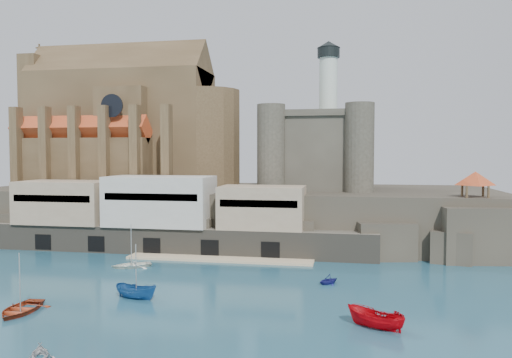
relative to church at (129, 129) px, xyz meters
The scene contains 12 objects.
ground 53.14m from the church, 60.03° to the right, with size 300.00×300.00×0.00m, color navy.
promontory 29.58m from the church, ahead, with size 100.00×36.00×10.00m.
quay 28.37m from the church, 53.41° to the right, with size 70.00×12.00×13.05m.
church is the anchor object (origin of this frame).
castle_keep 40.39m from the church, ahead, with size 21.20×21.20×29.30m.
rock_outcrop 70.41m from the church, 13.61° to the right, with size 14.50×10.50×8.70m.
pavilion 68.65m from the church, 13.48° to the right, with size 6.40×6.40×5.40m.
boat_0 58.78m from the church, 77.38° to the right, with size 4.70×1.36×6.58m, color #A2391B.
boat_2 55.61m from the church, 64.55° to the right, with size 2.07×2.13×5.51m, color #1D508E.
boat_5 74.18m from the church, 46.30° to the right, with size 2.21×2.27×5.87m, color #BC040D.
boat_6 40.81m from the church, 65.01° to the right, with size 4.17×1.21×5.83m, color white.
boat_7 60.45m from the church, 38.89° to the right, with size 2.68×1.64×3.11m, color navy.
Camera 1 is at (22.08, -58.25, 16.97)m, focal length 35.00 mm.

